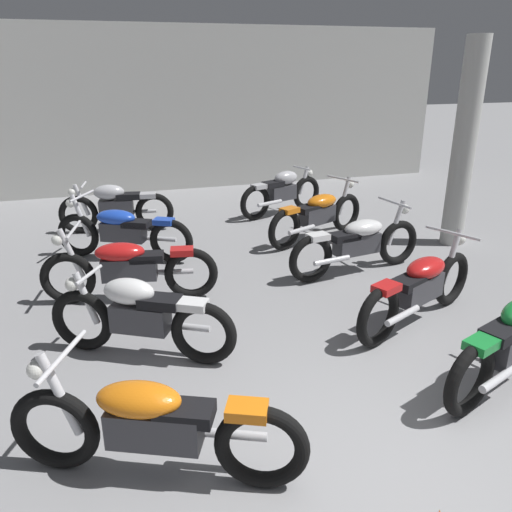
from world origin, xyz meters
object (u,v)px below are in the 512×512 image
at_px(motorcycle_right_row_4, 282,191).
at_px(motorcycle_left_row_0, 153,424).
at_px(motorcycle_left_row_1, 140,315).
at_px(motorcycle_right_row_3, 318,214).
at_px(motorcycle_left_row_4, 116,206).
at_px(motorcycle_right_row_1, 420,287).
at_px(motorcycle_left_row_3, 122,231).
at_px(motorcycle_left_row_2, 128,267).
at_px(support_pillar, 464,146).
at_px(motorcycle_right_row_2, 358,242).
at_px(motorcycle_right_row_0, 512,342).

bearing_deg(motorcycle_right_row_4, motorcycle_left_row_0, -117.37).
bearing_deg(motorcycle_left_row_1, motorcycle_right_row_3, 42.01).
bearing_deg(motorcycle_left_row_4, motorcycle_right_row_1, -55.67).
xyz_separation_m(motorcycle_left_row_3, motorcycle_right_row_4, (3.13, 1.61, 0.01)).
bearing_deg(motorcycle_left_row_0, motorcycle_right_row_4, 62.63).
relative_size(motorcycle_left_row_0, motorcycle_left_row_2, 0.94).
bearing_deg(support_pillar, motorcycle_left_row_2, -172.59).
height_order(motorcycle_left_row_0, motorcycle_left_row_4, motorcycle_left_row_0).
distance_m(motorcycle_left_row_2, motorcycle_left_row_4, 2.95).
xyz_separation_m(motorcycle_left_row_3, motorcycle_right_row_2, (3.11, -1.53, 0.00)).
xyz_separation_m(motorcycle_left_row_1, motorcycle_right_row_3, (3.18, 2.86, -0.01)).
height_order(support_pillar, motorcycle_right_row_3, support_pillar).
distance_m(motorcycle_right_row_1, motorcycle_right_row_2, 1.57).
relative_size(motorcycle_left_row_0, motorcycle_left_row_1, 1.14).
distance_m(motorcycle_left_row_1, motorcycle_left_row_3, 2.89).
bearing_deg(motorcycle_left_row_3, motorcycle_left_row_0, -90.97).
bearing_deg(motorcycle_left_row_0, motorcycle_left_row_3, 89.03).
bearing_deg(motorcycle_left_row_4, motorcycle_right_row_3, -24.56).
bearing_deg(motorcycle_left_row_0, motorcycle_left_row_2, 89.00).
distance_m(motorcycle_left_row_0, motorcycle_left_row_2, 3.06).
relative_size(support_pillar, motorcycle_left_row_4, 1.63).
xyz_separation_m(motorcycle_left_row_2, motorcycle_right_row_3, (3.19, 1.49, 0.00)).
bearing_deg(motorcycle_right_row_0, motorcycle_left_row_3, 125.49).
bearing_deg(motorcycle_right_row_1, motorcycle_right_row_4, 89.21).
bearing_deg(support_pillar, motorcycle_left_row_1, -158.61).
height_order(motorcycle_left_row_3, motorcycle_right_row_3, same).
height_order(motorcycle_right_row_1, motorcycle_right_row_4, motorcycle_right_row_1).
relative_size(motorcycle_right_row_3, motorcycle_right_row_4, 1.08).
bearing_deg(motorcycle_right_row_2, motorcycle_left_row_1, -156.45).
bearing_deg(support_pillar, motorcycle_right_row_0, -120.24).
distance_m(motorcycle_left_row_1, motorcycle_left_row_4, 4.32).
relative_size(motorcycle_left_row_0, motorcycle_left_row_4, 1.03).
bearing_deg(motorcycle_right_row_3, motorcycle_right_row_1, -91.88).
relative_size(motorcycle_right_row_0, motorcycle_right_row_3, 0.93).
bearing_deg(motorcycle_left_row_2, motorcycle_left_row_0, -91.00).
xyz_separation_m(motorcycle_right_row_0, motorcycle_right_row_1, (-0.08, 1.31, -0.01)).
height_order(motorcycle_left_row_1, motorcycle_right_row_3, motorcycle_right_row_3).
bearing_deg(motorcycle_right_row_2, motorcycle_left_row_2, 179.89).
xyz_separation_m(motorcycle_right_row_2, motorcycle_right_row_4, (0.02, 3.14, 0.01)).
relative_size(support_pillar, motorcycle_right_row_3, 1.58).
xyz_separation_m(support_pillar, motorcycle_right_row_4, (-2.09, 2.45, -1.14)).
distance_m(motorcycle_left_row_2, motorcycle_right_row_3, 3.52).
height_order(motorcycle_left_row_2, motorcycle_right_row_3, same).
bearing_deg(motorcycle_left_row_2, motorcycle_right_row_3, 25.11).
relative_size(motorcycle_left_row_2, motorcycle_right_row_3, 1.06).
distance_m(motorcycle_left_row_3, motorcycle_right_row_1, 4.35).
height_order(motorcycle_left_row_0, motorcycle_right_row_3, same).
xyz_separation_m(motorcycle_left_row_2, motorcycle_left_row_4, (-0.00, 2.95, 0.01)).
xyz_separation_m(motorcycle_left_row_0, motorcycle_right_row_2, (3.19, 3.05, 0.00)).
relative_size(motorcycle_left_row_3, motorcycle_right_row_1, 0.97).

